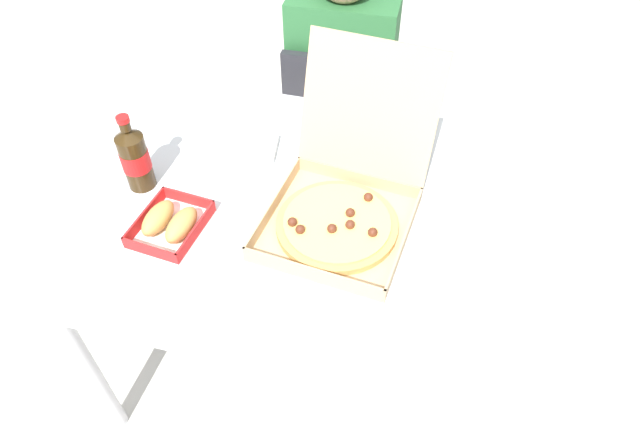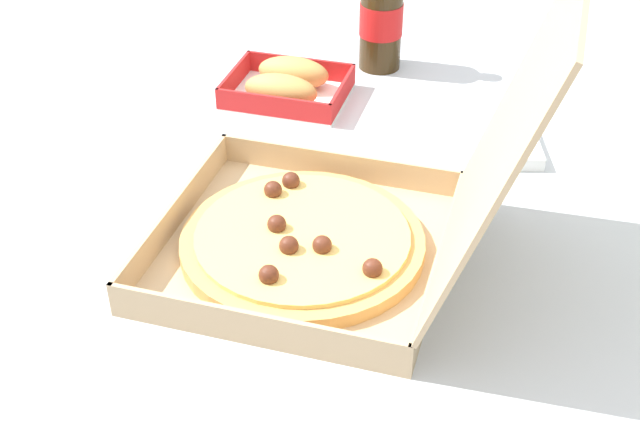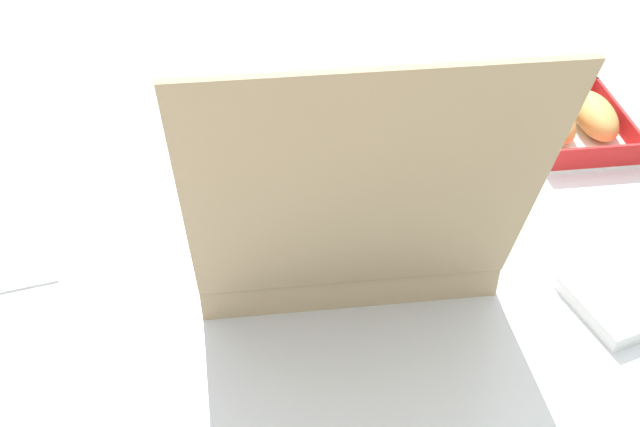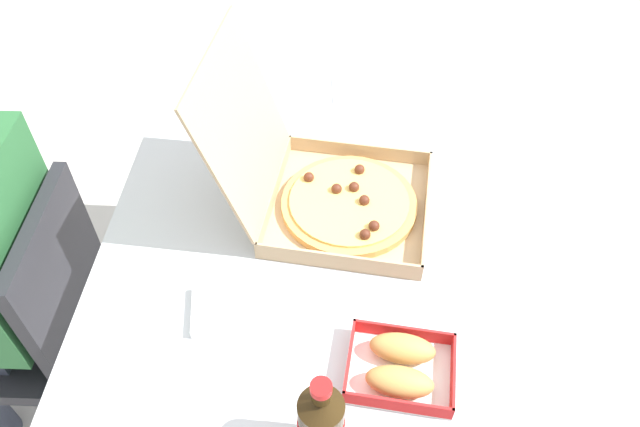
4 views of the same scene
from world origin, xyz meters
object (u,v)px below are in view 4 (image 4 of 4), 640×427
cola_bottle (321,425)px  pizza_box_open (331,191)px  paper_menu (359,85)px  bread_side_box (401,366)px  chair (33,316)px  napkin_pile (221,309)px

cola_bottle → pizza_box_open: bearing=1.1°
pizza_box_open → paper_menu: (0.46, -0.06, -0.05)m
pizza_box_open → bread_side_box: (-0.40, -0.14, -0.03)m
pizza_box_open → chair: bearing=102.7°
pizza_box_open → bread_side_box: pizza_box_open is taller
chair → paper_menu: 1.03m
paper_menu → napkin_pile: size_ratio=1.91×
pizza_box_open → bread_side_box: 0.43m
chair → cola_bottle: (-0.39, -0.73, 0.36)m
cola_bottle → paper_menu: bearing=-2.6°
bread_side_box → paper_menu: bearing=5.8°
pizza_box_open → napkin_pile: pizza_box_open is taller
chair → pizza_box_open: pizza_box_open is taller
pizza_box_open → cola_bottle: 0.55m
cola_bottle → chair: bearing=62.2°
pizza_box_open → napkin_pile: bearing=145.8°
pizza_box_open → paper_menu: 0.47m
chair → pizza_box_open: (0.16, -0.72, 0.32)m
cola_bottle → napkin_pile: bearing=39.6°
chair → pizza_box_open: bearing=-77.3°
bread_side_box → paper_menu: (0.86, 0.09, -0.02)m
cola_bottle → napkin_pile: size_ratio=2.04×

